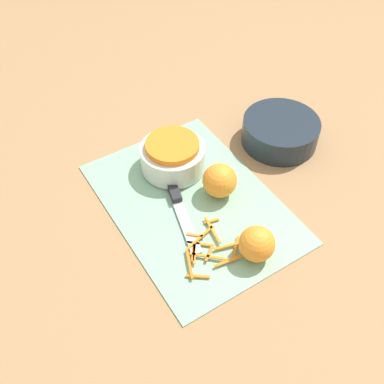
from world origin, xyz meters
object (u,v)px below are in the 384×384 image
at_px(bowl_speckled, 173,155).
at_px(knife, 175,194).
at_px(bowl_dark, 280,131).
at_px(orange_right, 257,244).
at_px(orange_left, 220,181).

xyz_separation_m(bowl_speckled, knife, (0.08, -0.04, -0.03)).
distance_m(bowl_dark, orange_right, 0.34).
xyz_separation_m(bowl_speckled, bowl_dark, (0.05, 0.26, -0.01)).
xyz_separation_m(bowl_dark, orange_left, (0.06, -0.22, 0.01)).
distance_m(orange_left, orange_right, 0.17).
relative_size(knife, orange_left, 3.06).
bearing_deg(bowl_speckled, orange_left, 19.97).
bearing_deg(bowl_speckled, orange_right, 2.31).
height_order(bowl_speckled, orange_right, bowl_speckled).
distance_m(bowl_speckled, bowl_dark, 0.27).
distance_m(knife, orange_left, 0.10).
bearing_deg(bowl_speckled, bowl_dark, 78.05).
bearing_deg(knife, orange_left, 79.86).
bearing_deg(bowl_dark, knife, -85.45).
xyz_separation_m(bowl_speckled, orange_left, (0.12, 0.04, 0.00)).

